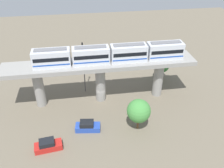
# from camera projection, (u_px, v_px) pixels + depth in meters

# --- Properties ---
(ground_plane) EXTENTS (120.00, 120.00, 0.00)m
(ground_plane) POSITION_uv_depth(u_px,v_px,m) (101.00, 99.00, 48.94)
(ground_plane) COLOR #706654
(viaduct) EXTENTS (5.20, 35.80, 8.40)m
(viaduct) POSITION_uv_depth(u_px,v_px,m) (100.00, 71.00, 45.42)
(viaduct) COLOR #999691
(viaduct) RESTS_ON ground
(train) EXTENTS (2.64, 27.45, 3.24)m
(train) POSITION_uv_depth(u_px,v_px,m) (110.00, 54.00, 43.81)
(train) COLOR silver
(train) RESTS_ON viaduct
(parked_car_blue) EXTENTS (2.33, 4.40, 1.76)m
(parked_car_blue) POSITION_uv_depth(u_px,v_px,m) (88.00, 126.00, 41.08)
(parked_car_blue) COLOR #284CB7
(parked_car_blue) RESTS_ON ground
(parked_car_red) EXTENTS (2.31, 4.39, 1.76)m
(parked_car_red) POSITION_uv_depth(u_px,v_px,m) (48.00, 145.00, 37.47)
(parked_car_red) COLOR red
(parked_car_red) RESTS_ON ground
(tree_near_viaduct) EXTENTS (3.19, 3.19, 5.44)m
(tree_near_viaduct) POSITION_uv_depth(u_px,v_px,m) (162.00, 65.00, 53.05)
(tree_near_viaduct) COLOR brown
(tree_near_viaduct) RESTS_ON ground
(tree_mid_lot) EXTENTS (3.99, 3.99, 5.78)m
(tree_mid_lot) POSITION_uv_depth(u_px,v_px,m) (139.00, 111.00, 39.79)
(tree_mid_lot) COLOR brown
(tree_mid_lot) RESTS_ON ground
(signal_post) EXTENTS (0.44, 0.28, 11.00)m
(signal_post) POSITION_uv_depth(u_px,v_px,m) (84.00, 66.00, 48.13)
(signal_post) COLOR #4C4C51
(signal_post) RESTS_ON ground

